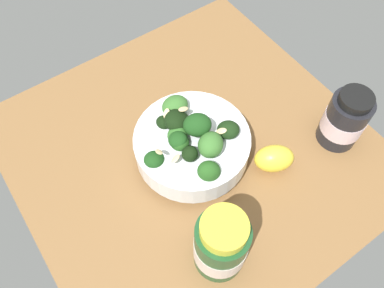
{
  "coord_description": "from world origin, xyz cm",
  "views": [
    {
      "loc": [
        20.57,
        29.21,
        59.6
      ],
      "look_at": [
        0.89,
        1.16,
        4.0
      ],
      "focal_mm": 36.62,
      "sensor_mm": 36.0,
      "label": 1
    }
  ],
  "objects_px": {
    "bowl_of_broccoli": "(192,143)",
    "bottle_short": "(345,120)",
    "bottle_tall": "(221,245)",
    "lemon_wedge": "(274,158)"
  },
  "relations": [
    {
      "from": "lemon_wedge",
      "to": "bottle_short",
      "type": "distance_m",
      "value": 0.14
    },
    {
      "from": "bowl_of_broccoli",
      "to": "lemon_wedge",
      "type": "distance_m",
      "value": 0.14
    },
    {
      "from": "bottle_tall",
      "to": "lemon_wedge",
      "type": "bearing_deg",
      "value": -156.69
    },
    {
      "from": "bowl_of_broccoli",
      "to": "lemon_wedge",
      "type": "relative_size",
      "value": 2.86
    },
    {
      "from": "bottle_short",
      "to": "bowl_of_broccoli",
      "type": "bearing_deg",
      "value": -26.08
    },
    {
      "from": "bowl_of_broccoli",
      "to": "bottle_tall",
      "type": "height_order",
      "value": "bottle_tall"
    },
    {
      "from": "bottle_tall",
      "to": "bottle_short",
      "type": "height_order",
      "value": "bottle_tall"
    },
    {
      "from": "lemon_wedge",
      "to": "bottle_tall",
      "type": "distance_m",
      "value": 0.19
    },
    {
      "from": "bowl_of_broccoli",
      "to": "bottle_short",
      "type": "xyz_separation_m",
      "value": [
        -0.24,
        0.12,
        0.01
      ]
    },
    {
      "from": "bowl_of_broccoli",
      "to": "bottle_tall",
      "type": "distance_m",
      "value": 0.18
    }
  ]
}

